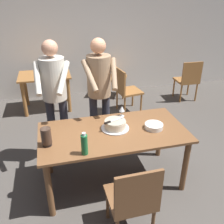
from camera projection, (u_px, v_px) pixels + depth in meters
The scene contains 16 objects.
ground_plane at pixel (113, 180), 3.28m from camera, with size 14.00×14.00×0.00m, color #4C4742.
back_wall at pixel (77, 35), 5.40m from camera, with size 10.00×0.12×2.70m, color silver.
main_dining_table at pixel (113, 139), 2.98m from camera, with size 1.75×0.89×0.75m.
cake_on_platter at pixel (115, 125), 2.97m from camera, with size 0.34×0.34×0.11m.
cake_knife at pixel (110, 122), 2.91m from camera, with size 0.26×0.12×0.02m.
plate_stack at pixel (154, 126), 2.99m from camera, with size 0.22×0.22×0.06m.
wine_glass_near at pixel (122, 109), 3.24m from camera, with size 0.08×0.08×0.14m.
water_bottle at pixel (84, 144), 2.49m from camera, with size 0.07×0.07×0.25m.
hurricane_lamp at pixel (46, 137), 2.63m from camera, with size 0.11×0.11×0.21m.
person_cutting_cake at pixel (99, 87), 3.35m from camera, with size 0.47×0.55×1.72m.
person_standing_beside at pixel (54, 90), 3.25m from camera, with size 0.46×0.57×1.72m.
chair_near_side at pixel (133, 199), 2.34m from camera, with size 0.45×0.45×0.90m.
background_table at pixel (45, 82), 4.97m from camera, with size 1.00×0.70×0.74m.
background_chair_0 at pixel (126, 89), 4.87m from camera, with size 0.50×0.50×0.90m.
background_chair_1 at pixel (113, 75), 5.63m from camera, with size 0.58×0.58×0.90m.
background_chair_3 at pixel (188, 79), 5.40m from camera, with size 0.46×0.46×0.90m.
Camera 1 is at (-0.64, -2.44, 2.28)m, focal length 39.72 mm.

